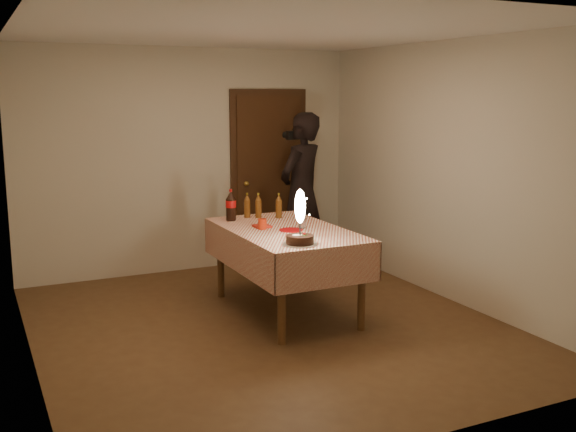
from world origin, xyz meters
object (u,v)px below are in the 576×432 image
object	(u,v)px
red_plate	(291,230)
red_cup	(262,224)
amber_bottle_right	(279,206)
photographer	(301,192)
amber_bottle_left	(247,206)
birthday_cake	(300,228)
cola_bottle	(231,206)
amber_bottle_mid	(258,206)
dining_table	(286,240)
clear_cup	(302,223)

from	to	relation	value
red_plate	red_cup	size ratio (longest dim) A/B	2.20
amber_bottle_right	photographer	xyz separation A→B (m)	(0.69, 0.85, -0.00)
red_cup	amber_bottle_left	distance (m)	0.63
red_plate	amber_bottle_left	world-z (taller)	amber_bottle_left
birthday_cake	red_plate	bearing A→B (deg)	71.58
cola_bottle	amber_bottle_mid	xyz separation A→B (m)	(0.31, 0.03, -0.03)
red_cup	photographer	bearing A→B (deg)	50.78
birthday_cake	amber_bottle_right	xyz separation A→B (m)	(0.35, 1.19, -0.02)
cola_bottle	amber_bottle_left	size ratio (longest dim) A/B	1.25
amber_bottle_mid	dining_table	bearing A→B (deg)	-89.72
cola_bottle	clear_cup	bearing A→B (deg)	-53.35
red_cup	dining_table	bearing A→B (deg)	-21.18
clear_cup	photographer	world-z (taller)	photographer
dining_table	birthday_cake	xyz separation A→B (m)	(-0.17, -0.64, 0.25)
dining_table	birthday_cake	world-z (taller)	birthday_cake
amber_bottle_right	amber_bottle_mid	bearing A→B (deg)	151.05
dining_table	amber_bottle_mid	size ratio (longest dim) A/B	6.75
birthday_cake	amber_bottle_right	size ratio (longest dim) A/B	1.85
cola_bottle	amber_bottle_mid	distance (m)	0.32
birthday_cake	photographer	world-z (taller)	photographer
red_cup	amber_bottle_left	size ratio (longest dim) A/B	0.39
clear_cup	amber_bottle_mid	world-z (taller)	amber_bottle_mid
cola_bottle	amber_bottle_right	size ratio (longest dim) A/B	1.25
dining_table	cola_bottle	distance (m)	0.74
birthday_cake	photographer	bearing A→B (deg)	62.96
red_cup	amber_bottle_mid	size ratio (longest dim) A/B	0.39
amber_bottle_left	amber_bottle_mid	xyz separation A→B (m)	(0.10, -0.06, 0.00)
cola_bottle	birthday_cake	bearing A→B (deg)	-83.47
amber_bottle_right	red_plate	bearing A→B (deg)	-104.81
red_cup	photographer	xyz separation A→B (m)	(1.07, 1.32, 0.06)
red_cup	birthday_cake	bearing A→B (deg)	-87.34
dining_table	amber_bottle_mid	bearing A→B (deg)	90.28
red_cup	red_plate	bearing A→B (deg)	-37.07
red_cup	amber_bottle_mid	xyz separation A→B (m)	(0.20, 0.57, 0.07)
amber_bottle_right	photographer	world-z (taller)	photographer
red_cup	clear_cup	xyz separation A→B (m)	(0.37, -0.11, -0.01)
birthday_cake	cola_bottle	size ratio (longest dim) A/B	1.49
dining_table	birthday_cake	distance (m)	0.71
birthday_cake	clear_cup	size ratio (longest dim) A/B	5.24
amber_bottle_mid	amber_bottle_left	bearing A→B (deg)	151.06
birthday_cake	red_cup	bearing A→B (deg)	92.66
amber_bottle_mid	photographer	xyz separation A→B (m)	(0.87, 0.75, -0.00)
clear_cup	red_cup	bearing A→B (deg)	163.71
amber_bottle_left	photographer	bearing A→B (deg)	35.51
amber_bottle_right	amber_bottle_mid	world-z (taller)	same
red_plate	dining_table	bearing A→B (deg)	99.10
dining_table	amber_bottle_right	bearing A→B (deg)	71.66
birthday_cake	red_plate	xyz separation A→B (m)	(0.19, 0.56, -0.13)
amber_bottle_mid	photographer	size ratio (longest dim) A/B	0.14
birthday_cake	red_plate	world-z (taller)	birthday_cake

